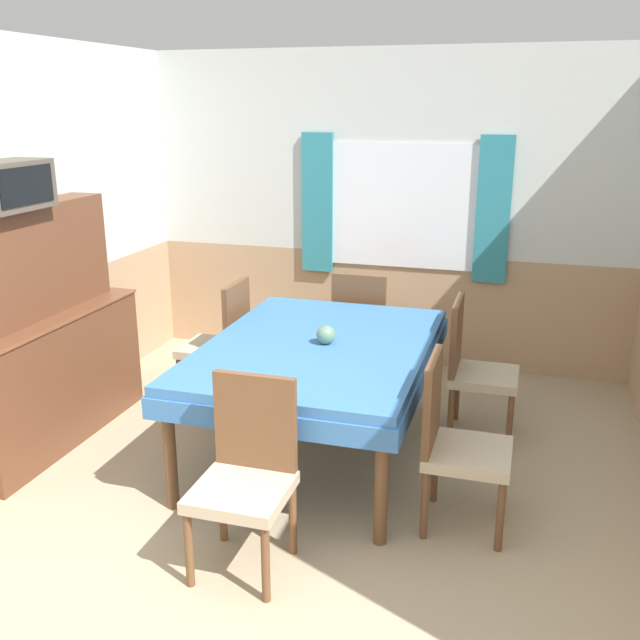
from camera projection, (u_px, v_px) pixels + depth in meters
wall_back at (386, 211)px, 5.94m from camera, size 4.46×0.09×2.60m
wall_left at (32, 237)px, 4.82m from camera, size 0.05×4.02×2.60m
dining_table at (318, 358)px, 4.45m from camera, size 1.37×1.92×0.75m
chair_right_far at (474, 365)px, 4.76m from camera, size 0.44×0.44×0.94m
chair_head_window at (362, 326)px, 5.58m from camera, size 0.44×0.44×0.94m
chair_right_near at (455, 439)px, 3.72m from camera, size 0.44×0.44×0.94m
chair_head_near at (247, 470)px, 3.40m from camera, size 0.44×0.44×0.94m
chair_left_far at (222, 340)px, 5.26m from camera, size 0.44×0.44×0.94m
sideboard at (43, 345)px, 4.64m from camera, size 0.46×1.56×1.57m
tv at (7, 186)px, 4.17m from camera, size 0.29×0.56×0.29m
vase at (326, 335)px, 4.38m from camera, size 0.12×0.12×0.12m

